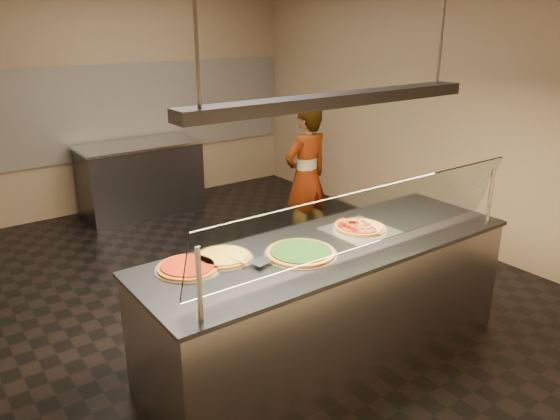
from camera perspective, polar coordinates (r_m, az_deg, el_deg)
ground at (r=5.41m, az=-3.90°, el=-7.72°), size 5.00×6.00×0.02m
wall_back at (r=7.60m, az=-16.62°, el=11.45°), size 5.00×0.02×3.00m
wall_right at (r=6.56m, az=14.98°, el=10.44°), size 0.02×6.00×3.00m
tile_band at (r=7.60m, az=-16.39°, el=9.94°), size 4.90×0.02×1.20m
serving_counter at (r=4.12m, az=5.22°, el=-9.52°), size 2.86×0.94×0.93m
sneeze_guard at (r=3.57m, az=9.18°, el=-0.91°), size 2.62×0.18×0.54m
perforated_tray at (r=4.19m, az=8.28°, el=-2.02°), size 0.48×0.48×0.01m
half_pizza_pepperoni at (r=4.12m, az=7.35°, el=-1.94°), size 0.22×0.39×0.05m
half_pizza_sausage at (r=4.24m, az=9.20°, el=-1.49°), size 0.21×0.39×0.04m
pizza_spinach at (r=3.73m, az=2.13°, el=-4.45°), size 0.51×0.51×0.03m
pizza_cheese at (r=3.68m, az=-6.00°, el=-4.86°), size 0.41×0.41×0.03m
pizza_tomato at (r=3.57m, az=-9.64°, el=-5.89°), size 0.42×0.42×0.03m
pizza_spatula at (r=3.58m, az=-3.45°, el=-5.30°), size 0.22×0.23×0.02m
prep_table at (r=7.40m, az=-14.34°, el=3.24°), size 1.53×0.74×0.93m
worker at (r=6.07m, az=2.76°, el=3.53°), size 0.60×0.42×1.59m
heat_lamp_housing at (r=3.64m, az=5.94°, el=11.38°), size 2.30×0.18×0.08m
lamp_rod_left at (r=3.03m, az=-8.89°, el=20.00°), size 0.02×0.02×1.01m
lamp_rod_right at (r=4.34m, az=16.73°, el=19.22°), size 0.02×0.02×1.01m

